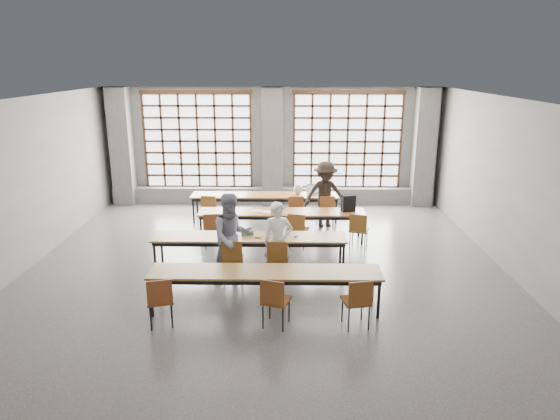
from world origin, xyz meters
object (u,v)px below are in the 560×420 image
(student_male, at_px, (278,242))
(mouse, at_px, (296,236))
(desk_row_a, at_px, (265,197))
(green_box, at_px, (247,233))
(chair_mid_right, at_px, (359,227))
(desk_row_c, at_px, (250,239))
(chair_mid_centre, at_px, (298,227))
(phone, at_px, (258,237))
(student_back, at_px, (325,194))
(laptop_front, at_px, (278,232))
(chair_near_left, at_px, (160,297))
(red_pouch, at_px, (160,297))
(chair_mid_left, at_px, (213,227))
(chair_front_right, at_px, (278,256))
(chair_near_mid, at_px, (275,298))
(chair_near_right, at_px, (358,298))
(plastic_bag, at_px, (298,189))
(chair_back_right, at_px, (326,208))
(backpack, at_px, (348,203))
(laptop_back, at_px, (314,192))
(desk_row_b, at_px, (282,214))
(chair_back_mid, at_px, (295,208))
(chair_front_left, at_px, (232,256))
(desk_row_d, at_px, (265,274))

(student_male, relative_size, mouse, 16.22)
(desk_row_a, height_order, green_box, green_box)
(chair_mid_right, bearing_deg, desk_row_c, -153.96)
(desk_row_c, xyz_separation_m, chair_mid_centre, (1.02, 1.18, -0.13))
(phone, bearing_deg, mouse, 5.93)
(student_back, bearing_deg, laptop_front, -122.96)
(chair_near_left, relative_size, red_pouch, 4.40)
(chair_mid_left, xyz_separation_m, chair_front_right, (1.54, -1.81, 0.00))
(desk_row_c, height_order, red_pouch, desk_row_c)
(chair_front_right, relative_size, laptop_front, 1.90)
(chair_front_right, relative_size, student_male, 0.55)
(chair_near_mid, height_order, chair_near_right, same)
(chair_near_left, relative_size, plastic_bag, 3.08)
(chair_mid_left, xyz_separation_m, student_back, (2.72, 1.72, 0.33))
(chair_back_right, height_order, chair_mid_right, same)
(green_box, xyz_separation_m, backpack, (2.29, 1.78, 0.15))
(chair_near_right, relative_size, laptop_back, 2.00)
(backpack, bearing_deg, mouse, -140.07)
(desk_row_b, distance_m, chair_near_left, 4.64)
(chair_near_mid, xyz_separation_m, student_back, (1.20, 5.32, 0.33))
(chair_near_left, relative_size, phone, 6.77)
(chair_front_right, xyz_separation_m, phone, (-0.42, 0.53, 0.20))
(laptop_front, relative_size, red_pouch, 2.32)
(desk_row_a, xyz_separation_m, backpack, (2.07, -1.54, 0.27))
(chair_back_mid, relative_size, chair_near_left, 1.00)
(student_back, bearing_deg, chair_back_right, -93.12)
(chair_near_left, bearing_deg, plastic_bag, 68.16)
(student_male, height_order, plastic_bag, student_male)
(chair_mid_right, xyz_separation_m, green_box, (-2.47, -1.10, 0.24))
(chair_back_mid, distance_m, chair_near_right, 5.27)
(chair_front_left, distance_m, chair_near_mid, 1.99)
(student_back, distance_m, mouse, 3.04)
(desk_row_b, relative_size, chair_mid_right, 4.55)
(chair_back_mid, xyz_separation_m, phone, (-0.80, -2.87, 0.20))
(chair_back_mid, xyz_separation_m, chair_near_mid, (-0.41, -5.19, 0.00))
(red_pouch, bearing_deg, phone, 56.55)
(desk_row_a, xyz_separation_m, plastic_bag, (0.90, 0.05, 0.21))
(desk_row_d, relative_size, chair_front_right, 4.55)
(laptop_back, bearing_deg, chair_mid_centre, -101.70)
(student_back, height_order, red_pouch, student_back)
(desk_row_a, bearing_deg, laptop_back, 4.58)
(desk_row_c, xyz_separation_m, chair_mid_left, (-0.95, 1.18, -0.13))
(chair_mid_right, bearing_deg, chair_mid_left, -179.95)
(desk_row_a, xyz_separation_m, chair_back_mid, (0.81, -0.63, -0.13))
(chair_mid_left, distance_m, mouse, 2.25)
(chair_near_left, height_order, student_back, student_back)
(chair_near_mid, bearing_deg, chair_mid_right, 62.87)
(chair_near_mid, distance_m, student_male, 1.93)
(red_pouch, bearing_deg, desk_row_d, 17.93)
(chair_near_right, bearing_deg, green_box, 128.20)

